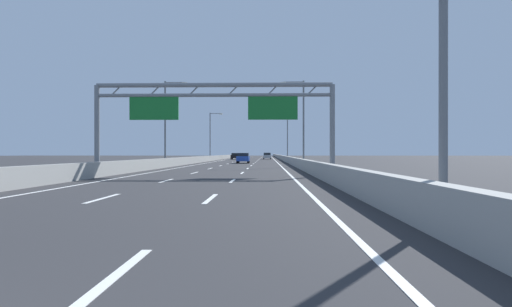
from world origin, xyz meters
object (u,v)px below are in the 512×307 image
at_px(blue_car, 243,158).
at_px(streetlamp_left_far, 211,133).
at_px(white_car, 244,155).
at_px(streetlamp_left_mid, 167,118).
at_px(silver_car, 267,156).
at_px(streetlamp_right_mid, 301,118).
at_px(sign_gantry, 214,105).
at_px(black_car, 235,156).
at_px(streetlamp_right_far, 286,133).

bearing_deg(blue_car, streetlamp_left_far, 108.54).
height_order(streetlamp_left_far, white_car, streetlamp_left_far).
height_order(streetlamp_left_mid, silver_car, streetlamp_left_mid).
xyz_separation_m(streetlamp_left_far, white_car, (3.90, 48.18, -4.68)).
relative_size(streetlamp_right_mid, blue_car, 2.18).
bearing_deg(sign_gantry, streetlamp_left_far, 97.63).
bearing_deg(streetlamp_right_mid, blue_car, 116.22).
distance_m(white_car, blue_car, 71.11).
bearing_deg(streetlamp_left_far, black_car, 72.59).
bearing_deg(streetlamp_right_mid, black_car, 102.48).
height_order(streetlamp_right_mid, black_car, streetlamp_right_mid).
height_order(streetlamp_right_far, silver_car, streetlamp_right_far).
xyz_separation_m(streetlamp_right_far, black_car, (-11.06, 12.36, -4.63)).
distance_m(streetlamp_right_mid, white_car, 86.61).
bearing_deg(streetlamp_left_mid, white_car, 87.40).
bearing_deg(blue_car, white_car, 93.03).
height_order(streetlamp_left_mid, streetlamp_left_far, same).
bearing_deg(streetlamp_right_mid, streetlamp_right_far, 90.00).
relative_size(sign_gantry, white_car, 3.68).
relative_size(streetlamp_left_far, white_car, 2.10).
bearing_deg(sign_gantry, blue_car, 89.65).
height_order(streetlamp_right_far, white_car, streetlamp_right_far).
height_order(silver_car, black_car, silver_car).
bearing_deg(white_car, silver_car, -77.82).
relative_size(streetlamp_left_mid, streetlamp_left_far, 1.00).
bearing_deg(streetlamp_left_far, streetlamp_right_mid, -68.34).
distance_m(sign_gantry, black_car, 68.22).
height_order(streetlamp_left_far, black_car, streetlamp_left_far).
relative_size(silver_car, black_car, 1.04).
bearing_deg(streetlamp_right_far, silver_car, 104.52).
relative_size(blue_car, silver_car, 0.93).
xyz_separation_m(streetlamp_right_far, silver_car, (-3.79, 14.64, -4.62)).
bearing_deg(streetlamp_right_far, streetlamp_left_far, 180.00).
relative_size(sign_gantry, streetlamp_right_far, 1.75).
bearing_deg(black_car, silver_car, 17.46).
xyz_separation_m(sign_gantry, silver_car, (3.68, 70.29, -4.05)).
height_order(streetlamp_right_mid, streetlamp_left_far, same).
xyz_separation_m(white_car, black_car, (-0.03, -35.82, 0.05)).
bearing_deg(silver_car, streetlamp_right_mid, -85.85).
bearing_deg(streetlamp_right_far, black_car, 131.83).
xyz_separation_m(streetlamp_right_mid, blue_car, (-7.28, 14.77, -4.64)).
relative_size(sign_gantry, blue_car, 3.81).
height_order(sign_gantry, silver_car, sign_gantry).
relative_size(sign_gantry, silver_car, 3.54).
bearing_deg(sign_gantry, silver_car, 87.00).
bearing_deg(white_car, streetlamp_left_far, -94.63).
bearing_deg(streetlamp_left_far, sign_gantry, -82.37).
height_order(sign_gantry, streetlamp_right_mid, streetlamp_right_mid).
relative_size(streetlamp_right_mid, white_car, 2.10).
bearing_deg(silver_car, streetlamp_left_far, -127.27).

